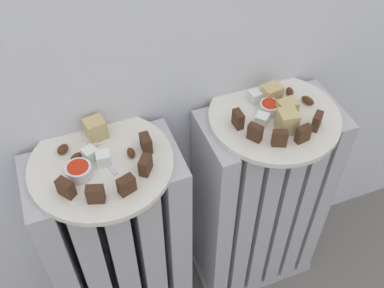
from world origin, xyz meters
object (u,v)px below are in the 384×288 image
radiator_left (120,250)px  fork (101,154)px  radiator_right (259,205)px  jam_bowl_right (269,107)px  plate_right (274,117)px  jam_bowl_left (79,171)px  plate_left (101,164)px

radiator_left → fork: fork is taller
radiator_right → jam_bowl_right: jam_bowl_right is taller
plate_right → jam_bowl_left: (-0.41, -0.02, 0.02)m
radiator_left → plate_left: (0.00, -0.00, 0.31)m
radiator_left → jam_bowl_left: jam_bowl_left is taller
plate_right → radiator_right: bearing=180.0°
plate_right → radiator_left: bearing=180.0°
plate_right → jam_bowl_left: jam_bowl_left is taller
plate_right → fork: size_ratio=2.60×
radiator_right → plate_right: (0.00, 0.00, 0.31)m
jam_bowl_right → fork: jam_bowl_right is taller
jam_bowl_right → plate_right: bearing=-53.9°
jam_bowl_right → fork: bearing=178.9°
jam_bowl_left → fork: size_ratio=0.45×
plate_left → radiator_left: bearing=90.0°
plate_left → jam_bowl_right: jam_bowl_right is taller
radiator_left → plate_left: 0.31m
plate_right → fork: bearing=177.2°
radiator_left → plate_right: size_ratio=2.17×
radiator_left → jam_bowl_left: bearing=-154.2°
radiator_left → fork: size_ratio=5.65×
radiator_left → plate_right: bearing=-0.0°
plate_left → jam_bowl_left: bearing=-154.2°
plate_right → jam_bowl_left: 0.41m
fork → radiator_right: bearing=-2.8°
radiator_right → jam_bowl_left: 0.53m
radiator_right → radiator_left: bearing=180.0°
plate_right → fork: 0.36m
radiator_right → plate_right: size_ratio=2.17×
plate_left → fork: (0.00, 0.02, 0.01)m
radiator_left → fork: bearing=77.6°
plate_left → jam_bowl_right: size_ratio=6.65×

